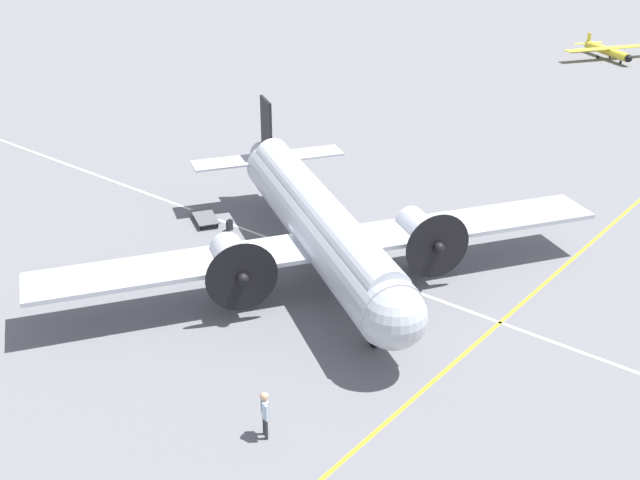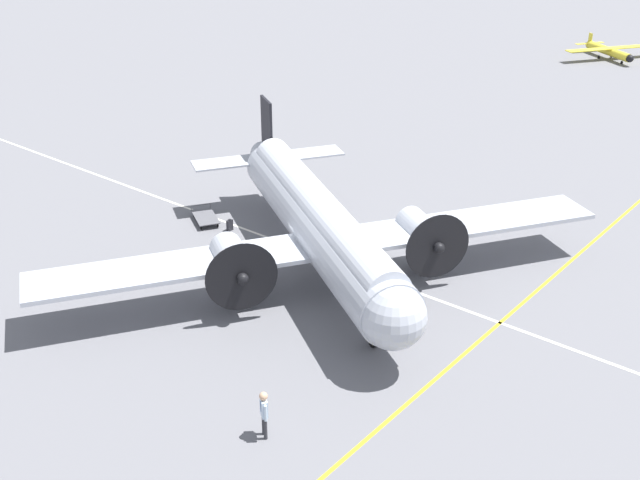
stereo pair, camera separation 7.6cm
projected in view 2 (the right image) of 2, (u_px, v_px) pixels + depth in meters
The scene contains 8 objects.
ground_plane at pixel (320, 273), 37.21m from camera, with size 300.00×300.00×0.00m, color slate.
apron_line_eastwest at pixel (485, 336), 32.35m from camera, with size 120.00×0.16×0.01m.
apron_line_northsouth at pixel (337, 263), 38.12m from camera, with size 0.16×120.00×0.01m.
airliner_main at pixel (323, 227), 35.74m from camera, with size 23.21×19.28×5.89m.
crew_foreground at pixel (264, 410), 26.32m from camera, with size 0.40×0.52×1.79m.
suitcase_near_door at pixel (230, 225), 41.28m from camera, with size 0.35×0.16×0.63m.
baggage_cart at pixel (205, 217), 42.27m from camera, with size 2.07×2.46×0.56m.
light_aircraft_distant at pixel (610, 51), 75.45m from camera, with size 8.28×6.85×1.83m.
Camera 2 is at (25.53, 20.64, 17.58)m, focal length 45.00 mm.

